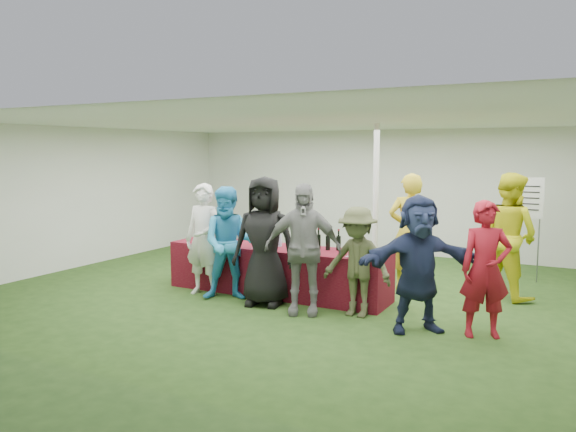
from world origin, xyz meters
The scene contains 18 objects.
ground centered at (0.00, 0.00, 0.00)m, with size 60.00×60.00×0.00m, color #284719.
tent centered at (0.50, 1.20, 1.35)m, with size 10.00×10.00×10.00m.
serving_table centered at (-0.59, -0.31, 0.38)m, with size 3.60×0.80×0.75m, color maroon.
wine_bottles centered at (0.03, -0.17, 0.87)m, with size 0.73×0.15×0.32m.
wine_glasses centered at (-1.00, -0.57, 0.86)m, with size 2.71×0.10×0.16m.
water_bottle centered at (-0.58, -0.23, 0.85)m, with size 0.07×0.07×0.23m.
bar_towel centered at (0.97, -0.26, 0.77)m, with size 0.25×0.18×0.03m, color white.
dump_bucket centered at (0.98, -0.53, 0.84)m, with size 0.24×0.24×0.18m, color slate.
wine_list_sign centered at (2.79, 2.45, 1.32)m, with size 0.50×0.03×1.80m.
staff_pourer centered at (1.18, 0.94, 0.95)m, with size 0.69×0.45×1.90m, color gold.
staff_back centered at (2.65, 1.16, 0.96)m, with size 0.94×0.73×1.93m, color yellow.
customer_0 centered at (-1.58, -0.88, 0.87)m, with size 0.64×0.42×1.75m, color silver.
customer_1 centered at (-1.06, -0.93, 0.86)m, with size 0.84×0.65×1.72m, color #2D98D2.
customer_2 centered at (-0.45, -0.94, 0.94)m, with size 0.92×0.60×1.89m, color black.
customer_3 centered at (0.25, -1.08, 0.91)m, with size 1.06×0.44×1.82m, color gray.
customer_4 centered at (0.96, -0.84, 0.75)m, with size 0.97×0.56×1.51m, color #434729.
customer_5 centered at (1.86, -1.09, 0.86)m, with size 1.60×0.51×1.72m, color #1C2545.
customer_6 centered at (2.63, -0.92, 0.83)m, with size 0.61×0.40×1.67m, color maroon.
Camera 1 is at (3.65, -7.89, 2.26)m, focal length 35.00 mm.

